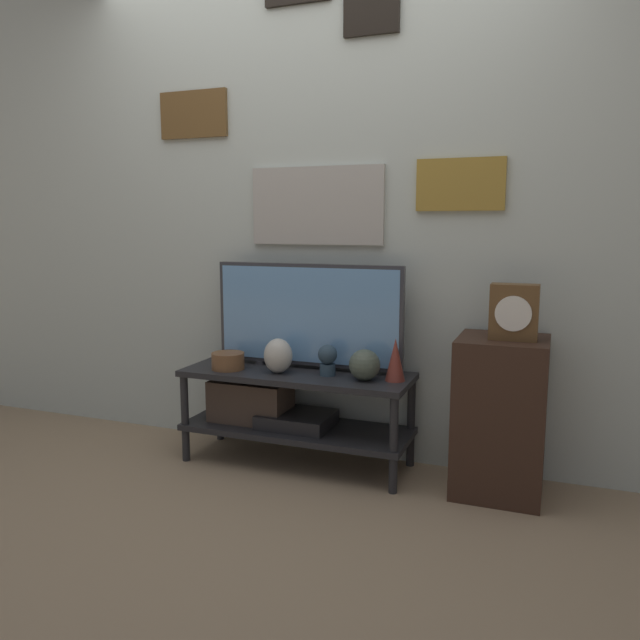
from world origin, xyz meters
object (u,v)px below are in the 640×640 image
Objects in this scene: vase_round_glass at (365,365)px; vase_urn_stoneware at (278,356)px; vase_slim_bronze at (395,360)px; decorative_bust at (328,359)px; vase_wide_bowl at (228,361)px; television at (308,315)px; mantel_clock at (514,312)px.

vase_urn_stoneware reaches higher than vase_round_glass.
vase_slim_bronze reaches higher than vase_round_glass.
vase_round_glass is at bearing -7.85° from decorative_bust.
vase_round_glass is 0.89× the size of vase_wide_bowl.
vase_round_glass is 0.73× the size of vase_slim_bronze.
vase_wide_bowl is (-0.72, -0.03, -0.03)m from vase_round_glass.
vase_slim_bronze is at bearing 2.95° from decorative_bust.
decorative_bust reaches higher than vase_wide_bowl.
television is 0.26m from vase_urn_stoneware.
mantel_clock is (0.67, 0.03, 0.29)m from vase_round_glass.
television is 0.27m from decorative_bust.
television is at bearing 169.79° from vase_slim_bronze.
vase_slim_bronze reaches higher than vase_wide_bowl.
vase_slim_bronze is 0.34m from decorative_bust.
vase_urn_stoneware is at bearing -178.18° from mantel_clock.
vase_urn_stoneware is 0.25m from decorative_bust.
mantel_clock is (1.12, 0.04, 0.27)m from vase_urn_stoneware.
mantel_clock reaches higher than decorative_bust.
vase_round_glass is at bearing 2.22° from vase_wide_bowl.
mantel_clock is (1.01, -0.11, 0.08)m from television.
vase_urn_stoneware is (-0.45, -0.01, 0.01)m from vase_round_glass.
vase_wide_bowl is 0.28m from vase_urn_stoneware.
decorative_bust is (-0.20, 0.03, 0.01)m from vase_round_glass.
vase_urn_stoneware reaches higher than decorative_bust.
vase_wide_bowl is at bearing -175.18° from vase_slim_bronze.
vase_wide_bowl is at bearing -177.81° from mantel_clock.
television is 4.87× the size of vase_slim_bronze.
mantel_clock reaches higher than vase_round_glass.
vase_urn_stoneware is at bearing -171.47° from decorative_bust.
vase_round_glass reaches higher than vase_wide_bowl.
television reaches higher than vase_urn_stoneware.
vase_wide_bowl is 0.53m from decorative_bust.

